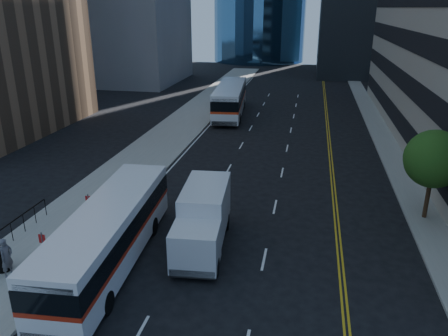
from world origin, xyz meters
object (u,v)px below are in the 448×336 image
(pedestrian, at_px, (7,257))
(bus_front, at_px, (109,234))
(street_tree, at_px, (434,159))
(bus_rear, at_px, (230,99))
(trash_can, at_px, (2,260))
(box_truck, at_px, (203,219))

(pedestrian, bearing_deg, bus_front, -60.92)
(street_tree, xyz_separation_m, bus_front, (-15.50, -7.79, -2.03))
(bus_rear, relative_size, trash_can, 12.89)
(street_tree, relative_size, pedestrian, 2.77)
(bus_rear, bearing_deg, bus_front, -95.18)
(street_tree, xyz_separation_m, bus_rear, (-15.60, 23.30, -1.84))
(box_truck, bearing_deg, pedestrian, -155.63)
(street_tree, distance_m, bus_front, 17.46)
(street_tree, bearing_deg, bus_front, -153.31)
(box_truck, height_order, pedestrian, box_truck)
(trash_can, xyz_separation_m, pedestrian, (0.55, -0.35, 0.42))
(pedestrian, bearing_deg, street_tree, -60.91)
(street_tree, xyz_separation_m, pedestrian, (-19.47, -9.79, -2.57))
(bus_rear, distance_m, box_truck, 29.00)
(bus_rear, bearing_deg, pedestrian, -102.03)
(street_tree, xyz_separation_m, box_truck, (-11.64, -5.42, -2.07))
(box_truck, relative_size, trash_can, 6.33)
(bus_front, bearing_deg, pedestrian, -157.02)
(trash_can, bearing_deg, bus_rear, 82.32)
(bus_rear, distance_m, trash_can, 33.06)
(bus_rear, bearing_deg, box_truck, -87.53)
(street_tree, distance_m, trash_can, 22.33)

